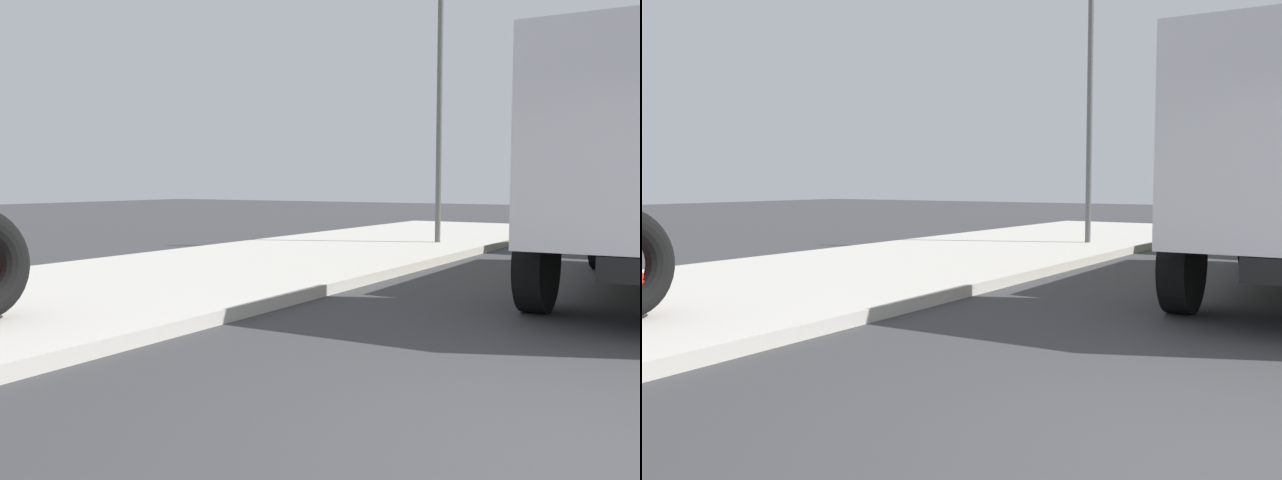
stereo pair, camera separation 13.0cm
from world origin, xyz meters
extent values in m
plane|color=#38383A|center=(0.00, 0.00, 0.00)|extent=(80.00, 80.00, 0.00)
cylinder|color=black|center=(4.21, 1.42, 0.55)|extent=(1.11, 0.32, 1.10)
cylinder|color=black|center=(8.81, 1.50, 0.55)|extent=(1.11, 0.32, 1.10)
cylinder|color=black|center=(12.29, 1.90, 0.55)|extent=(1.11, 0.34, 1.10)
cylinder|color=#595B5E|center=(10.55, 5.17, 3.12)|extent=(0.12, 0.12, 5.93)
camera|label=1|loc=(-3.68, -0.56, 1.48)|focal=39.03mm
camera|label=2|loc=(-3.61, -0.67, 1.48)|focal=39.03mm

